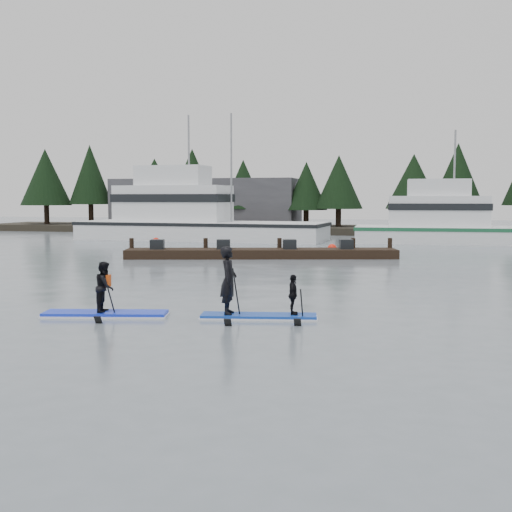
% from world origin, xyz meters
% --- Properties ---
extents(ground, '(160.00, 160.00, 0.00)m').
position_xyz_m(ground, '(0.00, 0.00, 0.00)').
color(ground, slate).
rests_on(ground, ground).
extents(far_shore, '(70.00, 8.00, 0.60)m').
position_xyz_m(far_shore, '(0.00, 42.00, 0.30)').
color(far_shore, '#2D281E').
rests_on(far_shore, ground).
extents(treeline, '(60.00, 4.00, 8.00)m').
position_xyz_m(treeline, '(0.00, 42.00, 0.00)').
color(treeline, black).
rests_on(treeline, ground).
extents(waterfront_building, '(18.00, 6.00, 5.00)m').
position_xyz_m(waterfront_building, '(-14.00, 44.00, 2.50)').
color(waterfront_building, '#4C4C51').
rests_on(waterfront_building, ground).
extents(fishing_boat_large, '(19.14, 6.50, 10.49)m').
position_xyz_m(fishing_boat_large, '(-10.56, 30.11, 0.81)').
color(fishing_boat_large, white).
rests_on(fishing_boat_large, ground).
extents(fishing_boat_medium, '(15.05, 4.78, 8.81)m').
position_xyz_m(fishing_boat_medium, '(8.65, 30.67, 0.63)').
color(fishing_boat_medium, white).
rests_on(fishing_boat_medium, ground).
extents(floating_dock, '(14.30, 5.27, 0.48)m').
position_xyz_m(floating_dock, '(-2.27, 16.81, 0.24)').
color(floating_dock, black).
rests_on(floating_dock, ground).
extents(buoy_b, '(0.57, 0.57, 0.57)m').
position_xyz_m(buoy_b, '(0.90, 21.84, 0.00)').
color(buoy_b, red).
rests_on(buoy_b, ground).
extents(buoy_a, '(0.54, 0.54, 0.54)m').
position_xyz_m(buoy_a, '(-11.77, 25.51, 0.00)').
color(buoy_a, red).
rests_on(buoy_a, ground).
extents(paddleboard_solo, '(3.38, 1.44, 1.90)m').
position_xyz_m(paddleboard_solo, '(-2.61, -0.54, 0.50)').
color(paddleboard_solo, '#1731DB').
rests_on(paddleboard_solo, ground).
extents(paddleboard_duo, '(3.11, 1.41, 2.45)m').
position_xyz_m(paddleboard_duo, '(1.20, 0.07, 0.69)').
color(paddleboard_duo, '#123CAD').
rests_on(paddleboard_duo, ground).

